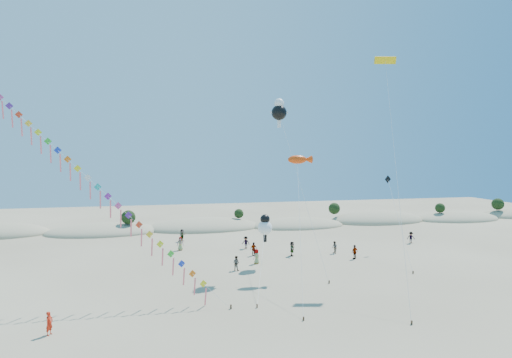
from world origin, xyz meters
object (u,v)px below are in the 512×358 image
at_px(kite_train, 69,162).
at_px(parafoil_kite, 386,64).
at_px(fish_kite, 300,160).
at_px(flyer_foreground, 49,323).

xyz_separation_m(kite_train, parafoil_kite, (31.24, 3.18, 10.23)).
bearing_deg(kite_train, fish_kite, 10.42).
bearing_deg(kite_train, parafoil_kite, 5.81).
xyz_separation_m(kite_train, flyer_foreground, (0.04, -7.93, -10.98)).
distance_m(kite_train, parafoil_kite, 33.03).
bearing_deg(flyer_foreground, parafoil_kite, -45.52).
bearing_deg(flyer_foreground, fish_kite, -36.52).
xyz_separation_m(fish_kite, flyer_foreground, (-21.96, -11.97, -10.99)).
relative_size(kite_train, fish_kite, 1.78).
height_order(fish_kite, flyer_foreground, fish_kite).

